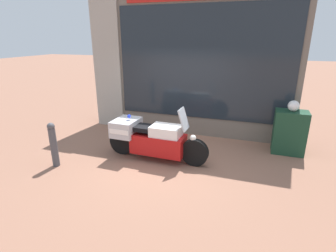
{
  "coord_description": "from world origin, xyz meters",
  "views": [
    {
      "loc": [
        1.88,
        -5.33,
        2.77
      ],
      "look_at": [
        -0.08,
        0.42,
        0.68
      ],
      "focal_mm": 28.0,
      "sensor_mm": 36.0,
      "label": 1
    }
  ],
  "objects_px": {
    "paramedic_motorcycle": "(150,137)",
    "street_bollard": "(53,144)",
    "white_helmet": "(294,106)",
    "utility_cabinet": "(289,132)"
  },
  "relations": [
    {
      "from": "paramedic_motorcycle",
      "to": "street_bollard",
      "type": "distance_m",
      "value": 2.14
    },
    {
      "from": "street_bollard",
      "to": "white_helmet",
      "type": "bearing_deg",
      "value": 26.14
    },
    {
      "from": "paramedic_motorcycle",
      "to": "street_bollard",
      "type": "relative_size",
      "value": 2.42
    },
    {
      "from": "utility_cabinet",
      "to": "white_helmet",
      "type": "distance_m",
      "value": 0.67
    },
    {
      "from": "utility_cabinet",
      "to": "street_bollard",
      "type": "xyz_separation_m",
      "value": [
        -4.97,
        -2.44,
        -0.01
      ]
    },
    {
      "from": "paramedic_motorcycle",
      "to": "street_bollard",
      "type": "bearing_deg",
      "value": -149.31
    },
    {
      "from": "utility_cabinet",
      "to": "street_bollard",
      "type": "distance_m",
      "value": 5.54
    },
    {
      "from": "paramedic_motorcycle",
      "to": "utility_cabinet",
      "type": "bearing_deg",
      "value": 25.4
    },
    {
      "from": "paramedic_motorcycle",
      "to": "utility_cabinet",
      "type": "height_order",
      "value": "paramedic_motorcycle"
    },
    {
      "from": "white_helmet",
      "to": "utility_cabinet",
      "type": "bearing_deg",
      "value": 79.98
    }
  ]
}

